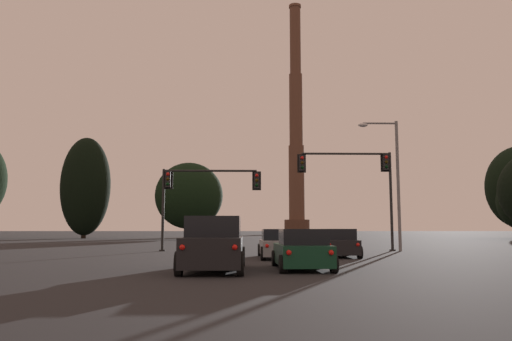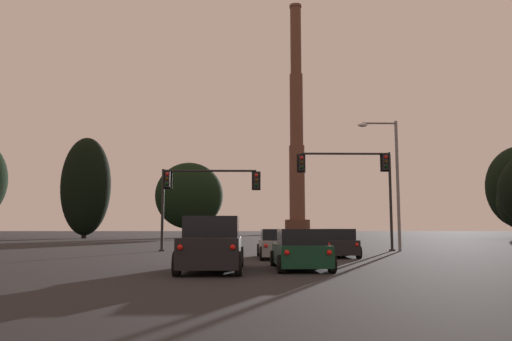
{
  "view_description": "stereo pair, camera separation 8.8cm",
  "coord_description": "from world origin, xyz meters",
  "px_view_note": "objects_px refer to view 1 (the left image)",
  "views": [
    {
      "loc": [
        -1.9,
        -2.67,
        1.44
      ],
      "look_at": [
        -0.68,
        49.34,
        7.52
      ],
      "focal_mm": 35.0,
      "sensor_mm": 36.0,
      "label": 1
    },
    {
      "loc": [
        -1.81,
        -2.67,
        1.44
      ],
      "look_at": [
        -0.68,
        49.34,
        7.52
      ],
      "focal_mm": 35.0,
      "sensor_mm": 36.0,
      "label": 2
    }
  ],
  "objects_px": {
    "sedan_center_lane_front": "(279,244)",
    "street_lamp": "(392,171)",
    "hatchback_right_lane_front": "(337,244)",
    "smokestack": "(296,142)",
    "traffic_light_overhead_right": "(360,175)",
    "traffic_light_overhead_left": "(198,188)",
    "suv_left_lane_second": "(214,245)",
    "hatchback_center_lane_second": "(302,251)"
  },
  "relations": [
    {
      "from": "sedan_center_lane_front",
      "to": "street_lamp",
      "type": "height_order",
      "value": "street_lamp"
    },
    {
      "from": "hatchback_right_lane_front",
      "to": "smokestack",
      "type": "xyz_separation_m",
      "value": [
        9.2,
        106.88,
        24.17
      ]
    },
    {
      "from": "traffic_light_overhead_right",
      "to": "street_lamp",
      "type": "relative_size",
      "value": 0.77
    },
    {
      "from": "hatchback_right_lane_front",
      "to": "traffic_light_overhead_left",
      "type": "bearing_deg",
      "value": 141.01
    },
    {
      "from": "hatchback_right_lane_front",
      "to": "street_lamp",
      "type": "distance_m",
      "value": 9.26
    },
    {
      "from": "traffic_light_overhead_left",
      "to": "smokestack",
      "type": "bearing_deg",
      "value": 80.33
    },
    {
      "from": "suv_left_lane_second",
      "to": "street_lamp",
      "type": "relative_size",
      "value": 0.58
    },
    {
      "from": "hatchback_center_lane_second",
      "to": "street_lamp",
      "type": "distance_m",
      "value": 16.85
    },
    {
      "from": "traffic_light_overhead_left",
      "to": "smokestack",
      "type": "relative_size",
      "value": 0.1
    },
    {
      "from": "hatchback_center_lane_second",
      "to": "traffic_light_overhead_left",
      "type": "height_order",
      "value": "traffic_light_overhead_left"
    },
    {
      "from": "sedan_center_lane_front",
      "to": "traffic_light_overhead_left",
      "type": "distance_m",
      "value": 9.7
    },
    {
      "from": "traffic_light_overhead_right",
      "to": "hatchback_right_lane_front",
      "type": "bearing_deg",
      "value": -112.46
    },
    {
      "from": "traffic_light_overhead_left",
      "to": "street_lamp",
      "type": "relative_size",
      "value": 0.77
    },
    {
      "from": "hatchback_center_lane_second",
      "to": "traffic_light_overhead_left",
      "type": "distance_m",
      "value": 15.89
    },
    {
      "from": "traffic_light_overhead_left",
      "to": "traffic_light_overhead_right",
      "type": "relative_size",
      "value": 1.01
    },
    {
      "from": "traffic_light_overhead_left",
      "to": "street_lamp",
      "type": "xyz_separation_m",
      "value": [
        12.76,
        -0.32,
        1.07
      ]
    },
    {
      "from": "traffic_light_overhead_right",
      "to": "traffic_light_overhead_left",
      "type": "bearing_deg",
      "value": -178.33
    },
    {
      "from": "sedan_center_lane_front",
      "to": "traffic_light_overhead_left",
      "type": "xyz_separation_m",
      "value": [
        -4.79,
        7.69,
        3.45
      ]
    },
    {
      "from": "traffic_light_overhead_left",
      "to": "traffic_light_overhead_right",
      "type": "bearing_deg",
      "value": 1.67
    },
    {
      "from": "sedan_center_lane_front",
      "to": "traffic_light_overhead_right",
      "type": "bearing_deg",
      "value": 52.78
    },
    {
      "from": "sedan_center_lane_front",
      "to": "street_lamp",
      "type": "xyz_separation_m",
      "value": [
        7.97,
        7.37,
        4.52
      ]
    },
    {
      "from": "suv_left_lane_second",
      "to": "traffic_light_overhead_left",
      "type": "bearing_deg",
      "value": 98.07
    },
    {
      "from": "suv_left_lane_second",
      "to": "traffic_light_overhead_right",
      "type": "bearing_deg",
      "value": 60.97
    },
    {
      "from": "hatchback_center_lane_second",
      "to": "hatchback_right_lane_front",
      "type": "distance_m",
      "value": 8.36
    },
    {
      "from": "street_lamp",
      "to": "suv_left_lane_second",
      "type": "bearing_deg",
      "value": -125.89
    },
    {
      "from": "hatchback_right_lane_front",
      "to": "traffic_light_overhead_right",
      "type": "bearing_deg",
      "value": 69.16
    },
    {
      "from": "hatchback_right_lane_front",
      "to": "sedan_center_lane_front",
      "type": "xyz_separation_m",
      "value": [
        -3.08,
        -0.95,
        0.0
      ]
    },
    {
      "from": "suv_left_lane_second",
      "to": "traffic_light_overhead_right",
      "type": "distance_m",
      "value": 18.27
    },
    {
      "from": "sedan_center_lane_front",
      "to": "street_lamp",
      "type": "relative_size",
      "value": 0.55
    },
    {
      "from": "traffic_light_overhead_left",
      "to": "traffic_light_overhead_right",
      "type": "distance_m",
      "value": 10.83
    },
    {
      "from": "suv_left_lane_second",
      "to": "street_lamp",
      "type": "xyz_separation_m",
      "value": [
        10.74,
        14.85,
        4.29
      ]
    },
    {
      "from": "smokestack",
      "to": "sedan_center_lane_front",
      "type": "bearing_deg",
      "value": -96.5
    },
    {
      "from": "hatchback_center_lane_second",
      "to": "traffic_light_overhead_right",
      "type": "height_order",
      "value": "traffic_light_overhead_right"
    },
    {
      "from": "suv_left_lane_second",
      "to": "hatchback_center_lane_second",
      "type": "bearing_deg",
      "value": 10.19
    },
    {
      "from": "suv_left_lane_second",
      "to": "hatchback_center_lane_second",
      "type": "height_order",
      "value": "suv_left_lane_second"
    },
    {
      "from": "suv_left_lane_second",
      "to": "hatchback_center_lane_second",
      "type": "xyz_separation_m",
      "value": [
        3.11,
        0.53,
        -0.23
      ]
    },
    {
      "from": "suv_left_lane_second",
      "to": "smokestack",
      "type": "height_order",
      "value": "smokestack"
    },
    {
      "from": "sedan_center_lane_front",
      "to": "traffic_light_overhead_right",
      "type": "xyz_separation_m",
      "value": [
        6.0,
        8.01,
        4.37
      ]
    },
    {
      "from": "hatchback_right_lane_front",
      "to": "smokestack",
      "type": "distance_m",
      "value": 109.97
    },
    {
      "from": "traffic_light_overhead_right",
      "to": "smokestack",
      "type": "distance_m",
      "value": 101.96
    },
    {
      "from": "hatchback_right_lane_front",
      "to": "traffic_light_overhead_left",
      "type": "xyz_separation_m",
      "value": [
        -7.87,
        6.75,
        3.46
      ]
    },
    {
      "from": "traffic_light_overhead_right",
      "to": "suv_left_lane_second",
      "type": "bearing_deg",
      "value": -119.52
    }
  ]
}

